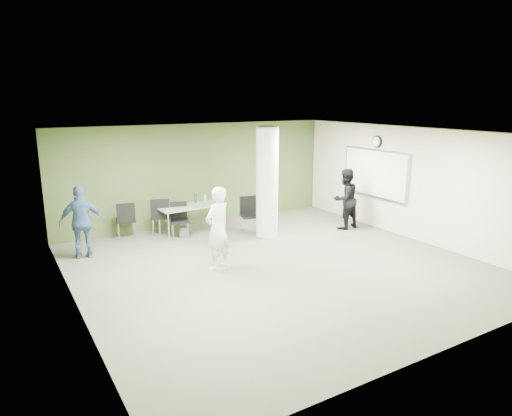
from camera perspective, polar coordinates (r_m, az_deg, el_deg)
floor at (r=9.79m, az=2.61°, el=-7.24°), size 8.00×8.00×0.00m
ceiling at (r=9.17m, az=2.80°, el=9.34°), size 8.00×8.00×0.00m
wall_back at (r=12.85m, az=-7.16°, el=4.19°), size 8.00×2.80×0.02m
wall_left at (r=7.98m, az=-22.10°, el=-2.53°), size 0.02×8.00×2.80m
wall_right_cream at (r=12.01m, az=18.89°, el=2.90°), size 0.02×8.00×2.80m
column at (r=11.56m, az=1.40°, el=3.24°), size 0.56×0.56×2.80m
whiteboard at (r=12.74m, az=14.61°, el=4.23°), size 0.05×2.30×1.30m
wall_clock at (r=12.63m, az=14.85°, el=8.03°), size 0.06×0.32×0.32m
folding_table at (r=11.95m, az=-8.28°, el=0.09°), size 1.66×0.81×1.02m
wastebasket at (r=11.83m, az=-9.04°, el=-2.99°), size 0.23×0.23×0.27m
chair_back_left at (r=11.92m, az=-15.96°, el=-1.15°), size 0.54×0.54×0.94m
chair_back_right at (r=11.96m, az=-11.85°, el=-0.71°), size 0.63×0.63×0.99m
chair_table_left at (r=11.79m, az=-9.57°, el=-1.10°), size 0.55×0.55×0.90m
chair_table_right at (r=12.03m, az=-0.81°, el=-0.45°), size 0.56×0.56×0.95m
woman_white at (r=9.40m, az=-4.81°, el=-2.56°), size 0.75×0.63×1.74m
man_black at (r=12.54m, az=11.08°, el=1.11°), size 0.84×0.67×1.64m
man_blue at (r=10.75m, az=-20.91°, el=-1.65°), size 1.02×0.58×1.63m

